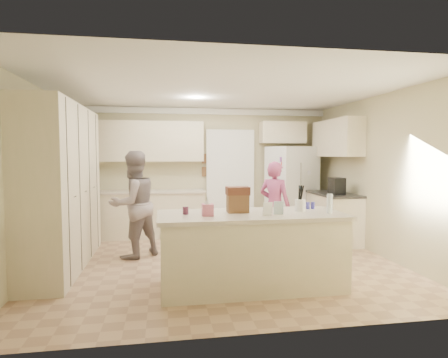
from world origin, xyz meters
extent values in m
cube|color=tan|center=(0.00, 0.00, -0.01)|extent=(5.20, 4.60, 0.02)
cube|color=white|center=(0.00, 0.00, 2.61)|extent=(5.20, 4.60, 0.02)
cube|color=#C5BC90|center=(0.00, 2.31, 1.30)|extent=(5.20, 0.02, 2.60)
cube|color=#C5BC90|center=(0.00, -2.31, 1.30)|extent=(5.20, 0.02, 2.60)
cube|color=#C5BC90|center=(-2.61, 0.00, 1.30)|extent=(0.02, 4.60, 2.60)
cube|color=#C5BC90|center=(2.61, 0.00, 1.30)|extent=(0.02, 4.60, 2.60)
cube|color=white|center=(0.00, 2.26, 2.53)|extent=(5.20, 0.08, 0.12)
cube|color=beige|center=(-2.30, 0.20, 1.18)|extent=(0.60, 2.60, 2.35)
cube|color=beige|center=(-1.15, 2.00, 0.44)|extent=(2.20, 0.60, 0.88)
cube|color=beige|center=(-1.15, 1.99, 0.90)|extent=(2.24, 0.63, 0.04)
cube|color=beige|center=(-1.15, 2.12, 1.90)|extent=(2.20, 0.35, 0.80)
cube|color=black|center=(0.55, 2.28, 1.05)|extent=(0.90, 0.06, 2.10)
cube|color=white|center=(0.55, 2.24, 1.05)|extent=(1.02, 0.03, 2.22)
cube|color=brown|center=(0.02, 2.27, 1.55)|extent=(0.15, 0.02, 0.20)
cube|color=brown|center=(0.02, 2.27, 1.28)|extent=(0.15, 0.02, 0.20)
cube|color=white|center=(1.79, 1.91, 0.90)|extent=(1.09, 0.98, 1.80)
cube|color=gray|center=(1.79, 1.55, 0.90)|extent=(0.02, 0.02, 1.78)
cube|color=black|center=(1.57, 1.54, 1.15)|extent=(0.22, 0.03, 0.35)
cylinder|color=silver|center=(1.74, 1.54, 1.05)|extent=(0.02, 0.02, 0.85)
cylinder|color=silver|center=(1.84, 1.54, 1.05)|extent=(0.02, 0.02, 0.85)
cube|color=beige|center=(1.65, 2.12, 2.10)|extent=(0.95, 0.35, 0.45)
cube|color=beige|center=(2.30, 1.00, 0.44)|extent=(0.60, 1.20, 0.88)
cube|color=#2D2B28|center=(2.29, 1.00, 0.90)|extent=(0.63, 1.24, 0.04)
cube|color=beige|center=(2.43, 1.20, 1.95)|extent=(0.35, 1.50, 0.70)
cube|color=black|center=(2.25, 0.80, 1.07)|extent=(0.22, 0.28, 0.30)
cube|color=beige|center=(0.20, -1.10, 0.44)|extent=(2.20, 0.90, 0.88)
cube|color=beige|center=(0.20, -1.10, 0.90)|extent=(2.28, 0.96, 0.05)
cylinder|color=white|center=(0.85, -1.05, 1.00)|extent=(0.13, 0.13, 0.15)
cube|color=#D26789|center=(-0.35, -1.20, 1.00)|extent=(0.13, 0.13, 0.14)
cone|color=white|center=(-0.35, -1.20, 1.10)|extent=(0.08, 0.08, 0.08)
cube|color=brown|center=(0.05, -1.00, 1.04)|extent=(0.26, 0.18, 0.22)
cube|color=#592D1E|center=(0.05, -1.00, 1.20)|extent=(0.28, 0.20, 0.10)
cylinder|color=#59263F|center=(-0.60, -1.05, 0.97)|extent=(0.07, 0.07, 0.09)
cube|color=white|center=(0.35, -1.30, 1.01)|extent=(0.12, 0.06, 0.16)
cube|color=silver|center=(0.50, -1.25, 1.01)|extent=(0.12, 0.05, 0.16)
cylinder|color=silver|center=(1.15, -1.25, 1.04)|extent=(0.07, 0.07, 0.24)
cylinder|color=#323096|center=(1.02, -0.88, 0.97)|extent=(0.05, 0.05, 0.09)
cylinder|color=#323096|center=(1.09, -0.88, 0.97)|extent=(0.05, 0.05, 0.09)
imported|color=gray|center=(-1.33, 0.53, 0.85)|extent=(1.05, 1.01, 1.70)
imported|color=#A24568|center=(1.03, 0.61, 0.76)|extent=(0.66, 0.64, 1.53)
camera|label=1|loc=(-0.87, -5.53, 1.65)|focal=30.00mm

